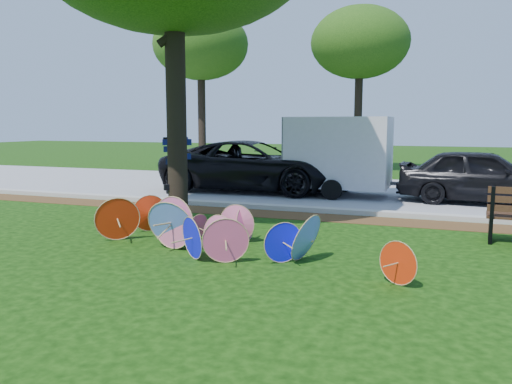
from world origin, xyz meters
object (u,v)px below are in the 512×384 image
parasol_pile (204,227)px  black_van (253,166)px  dark_pickup (482,176)px  cargo_trailer (339,152)px

parasol_pile → black_van: 7.71m
parasol_pile → dark_pickup: bearing=54.9°
black_van → parasol_pile: bearing=-168.9°
dark_pickup → parasol_pile: bearing=149.0°
parasol_pile → black_van: bearing=103.5°
black_van → dark_pickup: size_ratio=1.33×
black_van → dark_pickup: (6.85, -0.30, -0.06)m
parasol_pile → cargo_trailer: 7.51m
dark_pickup → cargo_trailer: 4.07m
dark_pickup → black_van: bearing=91.6°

